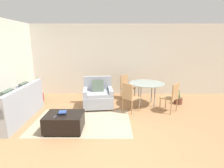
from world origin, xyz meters
The scene contains 15 objects.
ground_plane centered at (0.00, 0.00, 0.00)m, with size 20.00×20.00×0.00m, color #A3754C.
wall_back centered at (0.00, 3.52, 1.38)m, with size 12.00×0.06×2.75m.
wall_left centered at (-3.12, 1.50, 1.38)m, with size 0.06×12.00×2.75m.
area_rug centered at (-0.73, 0.90, 0.00)m, with size 2.55×1.68×0.01m.
couch centered at (-2.58, 1.07, 0.32)m, with size 0.83×2.04×0.93m.
armchair centered at (-0.39, 2.03, 0.37)m, with size 1.01×0.93×0.96m.
ottoman centered at (-1.07, 0.42, 0.23)m, with size 0.88×0.65×0.43m.
book_stack centered at (-1.10, 0.43, 0.46)m, with size 0.23×0.19×0.06m.
tv_remote_primary centered at (-1.23, 0.27, 0.43)m, with size 0.05×0.16×0.01m.
potted_plant centered at (-2.61, 2.59, 0.20)m, with size 0.40×0.40×0.94m.
dining_table centered at (1.22, 2.23, 0.68)m, with size 1.16×1.16×0.76m.
dining_chair_near_left centered at (0.58, 1.59, 0.52)m, with size 0.59×0.59×0.90m.
dining_chair_near_right centered at (1.85, 1.59, 0.52)m, with size 0.59×0.59×0.90m.
dining_chair_far_left centered at (0.58, 2.86, 0.52)m, with size 0.59×0.59×0.90m.
potted_plant_small centered at (2.34, 2.32, 0.15)m, with size 0.28×0.28×0.58m.
Camera 1 is at (0.09, -3.39, 2.08)m, focal length 28.00 mm.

